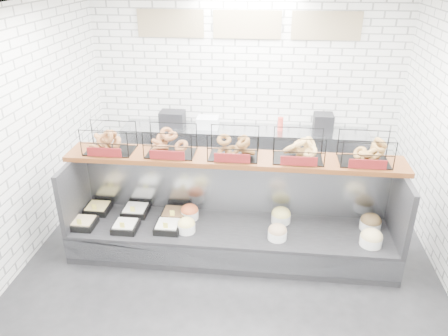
# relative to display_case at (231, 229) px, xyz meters

# --- Properties ---
(ground) EXTENTS (5.50, 5.50, 0.00)m
(ground) POSITION_rel_display_case_xyz_m (0.01, -0.35, -0.33)
(ground) COLOR black
(ground) RESTS_ON ground
(room_shell) EXTENTS (5.02, 5.51, 3.01)m
(room_shell) POSITION_rel_display_case_xyz_m (0.01, 0.26, 1.73)
(room_shell) COLOR white
(room_shell) RESTS_ON ground
(display_case) EXTENTS (4.00, 0.90, 1.20)m
(display_case) POSITION_rel_display_case_xyz_m (0.00, 0.00, 0.00)
(display_case) COLOR black
(display_case) RESTS_ON ground
(bagel_shelf) EXTENTS (4.10, 0.50, 0.40)m
(bagel_shelf) POSITION_rel_display_case_xyz_m (0.01, 0.17, 1.06)
(bagel_shelf) COLOR #4B2410
(bagel_shelf) RESTS_ON display_case
(prep_counter) EXTENTS (4.00, 0.60, 1.20)m
(prep_counter) POSITION_rel_display_case_xyz_m (0.00, 2.09, 0.14)
(prep_counter) COLOR #93969B
(prep_counter) RESTS_ON ground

